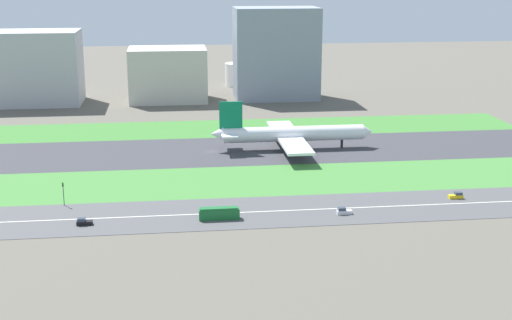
{
  "coord_description": "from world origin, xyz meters",
  "views": [
    {
      "loc": [
        -15.7,
        -269.86,
        69.87
      ],
      "look_at": [
        13.08,
        -36.5,
        6.0
      ],
      "focal_mm": 49.77,
      "sensor_mm": 36.0,
      "label": 1
    }
  ],
  "objects_px": {
    "airliner": "(290,134)",
    "office_tower": "(276,53)",
    "car_1": "(344,211)",
    "bus_0": "(219,213)",
    "car_0": "(456,196)",
    "hangar_building": "(168,74)",
    "traffic_light": "(63,192)",
    "car_2": "(84,222)",
    "fuel_tank_west": "(239,75)",
    "terminal_building": "(26,68)"
  },
  "relations": [
    {
      "from": "car_1",
      "to": "car_2",
      "type": "xyz_separation_m",
      "value": [
        -74.65,
        0.0,
        0.0
      ]
    },
    {
      "from": "fuel_tank_west",
      "to": "car_2",
      "type": "bearing_deg",
      "value": -105.84
    },
    {
      "from": "traffic_light",
      "to": "car_0",
      "type": "bearing_deg",
      "value": -3.78
    },
    {
      "from": "car_1",
      "to": "car_2",
      "type": "bearing_deg",
      "value": 0.0
    },
    {
      "from": "hangar_building",
      "to": "fuel_tank_west",
      "type": "xyz_separation_m",
      "value": [
        42.75,
        45.0,
        -7.32
      ]
    },
    {
      "from": "car_1",
      "to": "traffic_light",
      "type": "distance_m",
      "value": 84.44
    },
    {
      "from": "car_2",
      "to": "car_0",
      "type": "height_order",
      "value": "same"
    },
    {
      "from": "traffic_light",
      "to": "terminal_building",
      "type": "height_order",
      "value": "terminal_building"
    },
    {
      "from": "airliner",
      "to": "bus_0",
      "type": "height_order",
      "value": "airliner"
    },
    {
      "from": "airliner",
      "to": "car_1",
      "type": "height_order",
      "value": "airliner"
    },
    {
      "from": "office_tower",
      "to": "traffic_light",
      "type": "bearing_deg",
      "value": -117.66
    },
    {
      "from": "car_2",
      "to": "hangar_building",
      "type": "distance_m",
      "value": 194.01
    },
    {
      "from": "car_1",
      "to": "car_2",
      "type": "relative_size",
      "value": 1.0
    },
    {
      "from": "office_tower",
      "to": "car_0",
      "type": "bearing_deg",
      "value": -80.69
    },
    {
      "from": "terminal_building",
      "to": "hangar_building",
      "type": "height_order",
      "value": "terminal_building"
    },
    {
      "from": "car_2",
      "to": "bus_0",
      "type": "bearing_deg",
      "value": -180.0
    },
    {
      "from": "car_2",
      "to": "car_1",
      "type": "bearing_deg",
      "value": -180.0
    },
    {
      "from": "bus_0",
      "to": "car_0",
      "type": "height_order",
      "value": "bus_0"
    },
    {
      "from": "bus_0",
      "to": "traffic_light",
      "type": "bearing_deg",
      "value": -21.41
    },
    {
      "from": "airliner",
      "to": "car_1",
      "type": "distance_m",
      "value": 78.23
    },
    {
      "from": "bus_0",
      "to": "car_2",
      "type": "height_order",
      "value": "bus_0"
    },
    {
      "from": "office_tower",
      "to": "fuel_tank_west",
      "type": "height_order",
      "value": "office_tower"
    },
    {
      "from": "car_2",
      "to": "terminal_building",
      "type": "relative_size",
      "value": 0.08
    },
    {
      "from": "traffic_light",
      "to": "terminal_building",
      "type": "distance_m",
      "value": 179.48
    },
    {
      "from": "car_1",
      "to": "car_0",
      "type": "xyz_separation_m",
      "value": [
        38.62,
        10.0,
        0.0
      ]
    },
    {
      "from": "airliner",
      "to": "fuel_tank_west",
      "type": "xyz_separation_m",
      "value": [
        -4.56,
        159.0,
        0.69
      ]
    },
    {
      "from": "car_1",
      "to": "fuel_tank_west",
      "type": "xyz_separation_m",
      "value": [
        -7.39,
        237.0,
        6.0
      ]
    },
    {
      "from": "car_0",
      "to": "office_tower",
      "type": "relative_size",
      "value": 0.09
    },
    {
      "from": "hangar_building",
      "to": "office_tower",
      "type": "relative_size",
      "value": 0.84
    },
    {
      "from": "traffic_light",
      "to": "airliner",
      "type": "bearing_deg",
      "value": 37.01
    },
    {
      "from": "airliner",
      "to": "traffic_light",
      "type": "distance_m",
      "value": 99.71
    },
    {
      "from": "bus_0",
      "to": "office_tower",
      "type": "height_order",
      "value": "office_tower"
    },
    {
      "from": "car_1",
      "to": "office_tower",
      "type": "xyz_separation_m",
      "value": [
        8.79,
        192.0,
        23.77
      ]
    },
    {
      "from": "terminal_building",
      "to": "fuel_tank_west",
      "type": "distance_m",
      "value": 125.45
    },
    {
      "from": "car_2",
      "to": "hangar_building",
      "type": "relative_size",
      "value": 0.11
    },
    {
      "from": "car_1",
      "to": "hangar_building",
      "type": "bearing_deg",
      "value": -75.36
    },
    {
      "from": "car_1",
      "to": "fuel_tank_west",
      "type": "distance_m",
      "value": 237.19
    },
    {
      "from": "bus_0",
      "to": "hangar_building",
      "type": "height_order",
      "value": "hangar_building"
    },
    {
      "from": "car_2",
      "to": "office_tower",
      "type": "xyz_separation_m",
      "value": [
        83.44,
        192.0,
        23.77
      ]
    },
    {
      "from": "car_0",
      "to": "bus_0",
      "type": "bearing_deg",
      "value": -172.42
    },
    {
      "from": "car_1",
      "to": "bus_0",
      "type": "bearing_deg",
      "value": 0.0
    },
    {
      "from": "bus_0",
      "to": "hangar_building",
      "type": "bearing_deg",
      "value": -85.95
    },
    {
      "from": "hangar_building",
      "to": "office_tower",
      "type": "bearing_deg",
      "value": 0.0
    },
    {
      "from": "airliner",
      "to": "office_tower",
      "type": "xyz_separation_m",
      "value": [
        11.61,
        114.0,
        18.46
      ]
    },
    {
      "from": "car_0",
      "to": "office_tower",
      "type": "bearing_deg",
      "value": 99.31
    },
    {
      "from": "office_tower",
      "to": "fuel_tank_west",
      "type": "distance_m",
      "value": 51.02
    },
    {
      "from": "bus_0",
      "to": "fuel_tank_west",
      "type": "xyz_separation_m",
      "value": [
        29.15,
        237.0,
        5.11
      ]
    },
    {
      "from": "bus_0",
      "to": "fuel_tank_west",
      "type": "distance_m",
      "value": 238.84
    },
    {
      "from": "office_tower",
      "to": "car_1",
      "type": "bearing_deg",
      "value": -92.62
    },
    {
      "from": "airliner",
      "to": "fuel_tank_west",
      "type": "relative_size",
      "value": 3.95
    }
  ]
}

